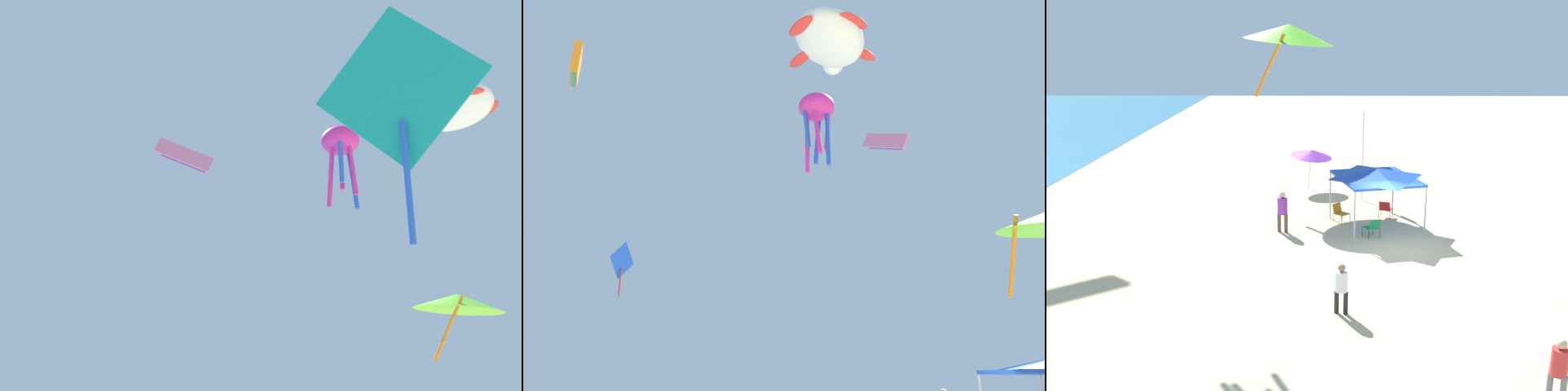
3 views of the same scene
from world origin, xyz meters
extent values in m
cube|color=beige|center=(0.00, 0.00, -0.05)|extent=(120.00, 120.00, 0.10)
cylinder|color=#B7B7BC|center=(1.25, -1.26, 1.06)|extent=(0.07, 0.07, 2.13)
cylinder|color=#B7B7BC|center=(4.64, -0.40, 1.06)|extent=(0.07, 0.07, 2.13)
cylinder|color=#B7B7BC|center=(0.52, 1.63, 1.06)|extent=(0.07, 0.07, 2.13)
cylinder|color=#B7B7BC|center=(3.90, 2.49, 1.06)|extent=(0.07, 0.07, 2.13)
cube|color=blue|center=(2.58, 0.61, 2.18)|extent=(4.20, 3.84, 0.10)
pyramid|color=blue|center=(2.58, 0.61, 2.42)|extent=(4.12, 3.76, 0.38)
cylinder|color=silver|center=(9.02, 3.44, 1.08)|extent=(0.23, 0.24, 2.17)
cone|color=purple|center=(8.93, 3.34, 1.99)|extent=(2.23, 2.21, 0.74)
cylinder|color=black|center=(4.19, -0.36, 0.20)|extent=(0.02, 0.02, 0.40)
cylinder|color=black|center=(4.36, 0.13, 0.20)|extent=(0.02, 0.02, 0.40)
cylinder|color=black|center=(3.70, -0.19, 0.20)|extent=(0.02, 0.02, 0.40)
cylinder|color=black|center=(3.87, 0.30, 0.20)|extent=(0.02, 0.02, 0.40)
cube|color=red|center=(4.03, -0.03, 0.40)|extent=(0.66, 0.66, 0.03)
cube|color=red|center=(3.76, 0.07, 0.61)|extent=(0.29, 0.51, 0.41)
cylinder|color=black|center=(1.70, 0.76, 0.20)|extent=(0.02, 0.02, 0.40)
cylinder|color=black|center=(1.48, 1.23, 0.20)|extent=(0.02, 0.02, 0.40)
cylinder|color=black|center=(1.24, 0.54, 0.20)|extent=(0.02, 0.02, 0.40)
cylinder|color=black|center=(1.01, 1.01, 0.20)|extent=(0.02, 0.02, 0.40)
cube|color=#198C4C|center=(1.36, 0.88, 0.40)|extent=(0.69, 0.69, 0.03)
cube|color=#198C4C|center=(1.10, 0.76, 0.61)|extent=(0.33, 0.50, 0.41)
cylinder|color=black|center=(2.90, 2.00, 0.20)|extent=(0.02, 0.02, 0.40)
cylinder|color=black|center=(3.27, 1.63, 0.20)|extent=(0.02, 0.02, 0.40)
cylinder|color=black|center=(3.28, 2.36, 0.20)|extent=(0.02, 0.02, 0.40)
cylinder|color=black|center=(3.64, 1.99, 0.20)|extent=(0.02, 0.02, 0.40)
cube|color=orange|center=(3.27, 1.99, 0.40)|extent=(0.74, 0.74, 0.03)
cube|color=orange|center=(3.48, 2.20, 0.61)|extent=(0.44, 0.44, 0.41)
cylinder|color=silver|center=(6.99, 0.82, 2.20)|extent=(0.06, 0.06, 4.41)
cube|color=yellow|center=(7.17, 0.82, 3.76)|extent=(0.30, 0.02, 1.10)
cylinder|color=brown|center=(1.99, 4.67, 0.40)|extent=(0.16, 0.16, 0.80)
cylinder|color=brown|center=(1.87, 4.38, 0.40)|extent=(0.16, 0.16, 0.80)
cylinder|color=purple|center=(1.93, 4.53, 1.15)|extent=(0.42, 0.42, 0.69)
sphere|color=beige|center=(1.93, 4.53, 1.62)|extent=(0.26, 0.26, 0.26)
cylinder|color=slate|center=(-9.87, -2.29, 0.36)|extent=(0.14, 0.14, 0.72)
cylinder|color=slate|center=(-9.73, -2.05, 0.36)|extent=(0.14, 0.14, 0.72)
cylinder|color=red|center=(-9.80, -2.17, 1.04)|extent=(0.38, 0.38, 0.63)
sphere|color=beige|center=(-9.80, -2.17, 1.47)|extent=(0.24, 0.24, 0.24)
cylinder|color=black|center=(-5.52, 2.28, 0.36)|extent=(0.14, 0.14, 0.71)
cylinder|color=black|center=(-5.43, 2.54, 0.36)|extent=(0.14, 0.14, 0.71)
cylinder|color=white|center=(-5.48, 2.41, 1.02)|extent=(0.37, 0.37, 0.62)
sphere|color=#A87A56|center=(-5.48, 2.41, 1.45)|extent=(0.23, 0.23, 0.23)
cone|color=#66D82D|center=(8.51, 4.47, 8.09)|extent=(6.12, 6.15, 1.33)
cylinder|color=orange|center=(6.89, 5.33, 6.59)|extent=(0.98, 1.65, 2.99)
camera|label=1|loc=(-23.11, 10.38, 3.02)|focal=41.33mm
camera|label=2|loc=(-10.53, -9.02, 1.93)|focal=37.20mm
camera|label=3|loc=(-21.19, 3.22, 7.91)|focal=40.14mm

